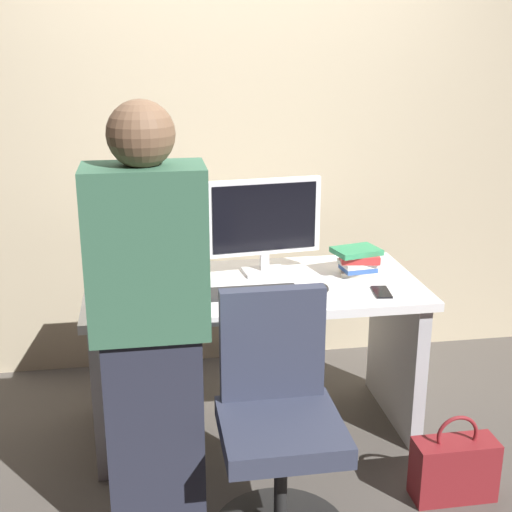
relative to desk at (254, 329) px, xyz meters
The scene contains 13 objects.
ground_plane 0.52m from the desk, ahead, with size 9.00×9.00×0.00m, color #4C4742.
wall_back 1.29m from the desk, 90.00° to the left, with size 6.40×0.10×3.00m, color tan.
desk is the anchor object (origin of this frame).
office_chair 0.74m from the desk, 92.11° to the right, with size 0.52×0.52×0.94m.
person_at_desk 0.92m from the desk, 123.63° to the right, with size 0.40×0.24×1.64m.
monitor 0.51m from the desk, 63.62° to the left, with size 0.54×0.16×0.46m.
keyboard 0.27m from the desk, 108.90° to the right, with size 0.43×0.13×0.02m, color #262626.
mouse 0.40m from the desk, 27.12° to the right, with size 0.06×0.10×0.03m, color black.
cup_near_keyboard 0.57m from the desk, 168.27° to the right, with size 0.07×0.07×0.10m, color white.
cup_by_monitor 0.55m from the desk, 157.00° to the left, with size 0.08×0.08×0.09m, color #D84C3F.
book_stack 0.59m from the desk, ahead, with size 0.24×0.20×0.13m.
cell_phone 0.62m from the desk, 20.75° to the right, with size 0.07×0.14×0.01m, color black.
handbag 1.05m from the desk, 42.66° to the right, with size 0.34×0.14×0.38m.
Camera 1 is at (-0.47, -2.96, 1.83)m, focal length 49.09 mm.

